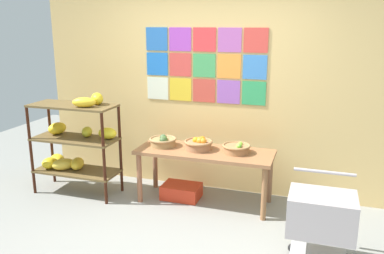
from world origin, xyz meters
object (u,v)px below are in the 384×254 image
fruit_basket_back_left (236,148)px  shopping_cart (321,217)px  display_table (205,157)px  produce_crate_under_table (181,191)px  banana_shelf_unit (74,141)px  fruit_basket_right (163,141)px  fruit_basket_back_right (199,144)px

fruit_basket_back_left → shopping_cart: size_ratio=0.40×
display_table → fruit_basket_back_left: (0.37, 0.03, 0.14)m
produce_crate_under_table → fruit_basket_back_left: bearing=0.9°
produce_crate_under_table → shopping_cart: size_ratio=0.56×
banana_shelf_unit → display_table: 1.65m
display_table → banana_shelf_unit: bearing=-173.2°
fruit_basket_right → shopping_cart: size_ratio=0.40×
banana_shelf_unit → produce_crate_under_table: (1.33, 0.22, -0.58)m
display_table → fruit_basket_back_right: fruit_basket_back_right is taller
fruit_basket_back_right → shopping_cart: size_ratio=0.41×
fruit_basket_back_right → banana_shelf_unit: bearing=-172.2°
fruit_basket_back_left → fruit_basket_back_right: size_ratio=0.96×
produce_crate_under_table → banana_shelf_unit: bearing=-170.8°
fruit_basket_right → produce_crate_under_table: 0.66m
banana_shelf_unit → fruit_basket_back_left: bearing=6.5°
display_table → fruit_basket_back_left: 0.39m
banana_shelf_unit → fruit_basket_back_right: (1.55, 0.21, 0.05)m
display_table → fruit_basket_back_right: bearing=167.6°
display_table → fruit_basket_back_right: size_ratio=4.74×
banana_shelf_unit → produce_crate_under_table: banana_shelf_unit is taller
produce_crate_under_table → fruit_basket_back_right: bearing=-1.0°
fruit_basket_back_right → fruit_basket_right: bearing=-179.1°
display_table → shopping_cart: bearing=-35.8°
fruit_basket_back_left → produce_crate_under_table: bearing=-179.1°
fruit_basket_back_left → fruit_basket_back_right: bearing=-178.2°
banana_shelf_unit → produce_crate_under_table: 1.47m
display_table → fruit_basket_back_right: (-0.08, 0.02, 0.15)m
banana_shelf_unit → fruit_basket_right: (1.11, 0.21, 0.04)m
banana_shelf_unit → fruit_basket_back_right: bearing=7.8°
fruit_basket_back_right → shopping_cart: bearing=-34.7°
display_table → shopping_cart: (1.32, -0.95, -0.09)m
banana_shelf_unit → fruit_basket_back_left: banana_shelf_unit is taller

